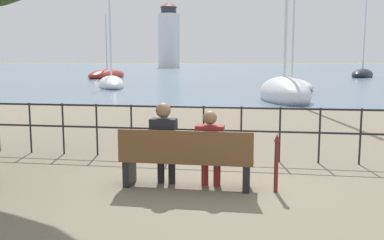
{
  "coord_description": "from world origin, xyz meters",
  "views": [
    {
      "loc": [
        1.09,
        -6.23,
        1.9
      ],
      "look_at": [
        0.0,
        0.5,
        0.96
      ],
      "focal_mm": 40.0,
      "sensor_mm": 36.0,
      "label": 1
    }
  ],
  "objects": [
    {
      "name": "ground_plane",
      "position": [
        0.0,
        0.0,
        0.0
      ],
      "size": [
        1000.0,
        1000.0,
        0.0
      ],
      "primitive_type": "plane",
      "color": "#7A705B"
    },
    {
      "name": "harbor_water",
      "position": [
        0.0,
        161.43,
        0.0
      ],
      "size": [
        600.0,
        300.0,
        0.01
      ],
      "color": "slate",
      "rests_on": "ground_plane"
    },
    {
      "name": "park_bench",
      "position": [
        0.0,
        -0.07,
        0.44
      ],
      "size": [
        2.0,
        0.45,
        0.9
      ],
      "color": "brown",
      "rests_on": "ground_plane"
    },
    {
      "name": "seated_person_left",
      "position": [
        -0.35,
        0.01,
        0.71
      ],
      "size": [
        0.39,
        0.35,
        1.29
      ],
      "color": "black",
      "rests_on": "ground_plane"
    },
    {
      "name": "seated_person_right",
      "position": [
        0.35,
        0.02,
        0.65
      ],
      "size": [
        0.42,
        0.35,
        1.18
      ],
      "color": "maroon",
      "rests_on": "ground_plane"
    },
    {
      "name": "promenade_railing",
      "position": [
        0.0,
        1.91,
        0.69
      ],
      "size": [
        13.14,
        0.04,
        1.05
      ],
      "color": "black",
      "rests_on": "ground_plane"
    },
    {
      "name": "closed_umbrella",
      "position": [
        1.33,
        -0.05,
        0.48
      ],
      "size": [
        0.09,
        0.09,
        0.86
      ],
      "color": "maroon",
      "rests_on": "ground_plane"
    },
    {
      "name": "sailboat_1",
      "position": [
        3.18,
        24.2,
        0.25
      ],
      "size": [
        3.47,
        6.49,
        7.16
      ],
      "rotation": [
        0.0,
        0.0,
        0.28
      ],
      "color": "silver",
      "rests_on": "ground_plane"
    },
    {
      "name": "sailboat_2",
      "position": [
        -9.92,
        24.26,
        0.28
      ],
      "size": [
        4.47,
        7.62,
        8.22
      ],
      "rotation": [
        0.0,
        0.0,
        0.39
      ],
      "color": "white",
      "rests_on": "ground_plane"
    },
    {
      "name": "sailboat_3",
      "position": [
        13.13,
        48.12,
        0.34
      ],
      "size": [
        4.54,
        7.12,
        11.58
      ],
      "rotation": [
        0.0,
        0.0,
        -0.38
      ],
      "color": "black",
      "rests_on": "ground_plane"
    },
    {
      "name": "sailboat_4",
      "position": [
        -16.47,
        41.08,
        0.3
      ],
      "size": [
        2.87,
        8.8,
        7.66
      ],
      "rotation": [
        0.0,
        0.0,
        -0.04
      ],
      "color": "maroon",
      "rests_on": "ground_plane"
    },
    {
      "name": "sailboat_5",
      "position": [
        2.2,
        15.0,
        0.4
      ],
      "size": [
        3.11,
        6.11,
        12.49
      ],
      "rotation": [
        0.0,
        0.0,
        0.17
      ],
      "color": "silver",
      "rests_on": "ground_plane"
    },
    {
      "name": "harbor_lighthouse",
      "position": [
        -25.92,
        118.27,
        8.82
      ],
      "size": [
        6.36,
        6.36,
        18.97
      ],
      "color": "white",
      "rests_on": "ground_plane"
    }
  ]
}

